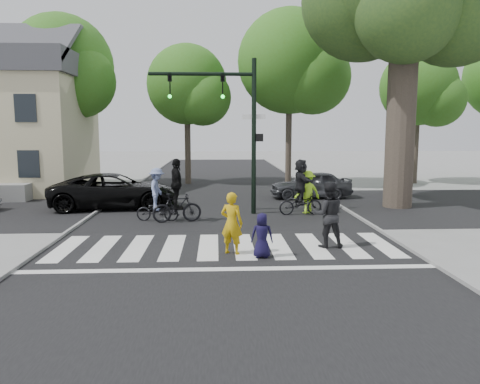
{
  "coord_description": "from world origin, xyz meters",
  "views": [
    {
      "loc": [
        -0.26,
        -11.99,
        3.3
      ],
      "look_at": [
        0.5,
        3.0,
        1.3
      ],
      "focal_mm": 35.0,
      "sensor_mm": 36.0,
      "label": 1
    }
  ],
  "objects_px": {
    "traffic_signal": "(232,114)",
    "pedestrian_woman": "(232,223)",
    "cyclist_mid": "(177,196)",
    "car_suv": "(115,191)",
    "cyclist_left": "(157,198)",
    "pedestrian_adult": "(328,215)",
    "car_grey": "(311,185)",
    "pedestrian_child": "(262,235)",
    "cyclist_right": "(301,190)"
  },
  "relations": [
    {
      "from": "pedestrian_woman",
      "to": "car_grey",
      "type": "xyz_separation_m",
      "value": [
        4.16,
        10.09,
        -0.17
      ]
    },
    {
      "from": "pedestrian_child",
      "to": "cyclist_mid",
      "type": "bearing_deg",
      "value": -57.57
    },
    {
      "from": "pedestrian_woman",
      "to": "cyclist_right",
      "type": "relative_size",
      "value": 0.77
    },
    {
      "from": "car_suv",
      "to": "pedestrian_woman",
      "type": "bearing_deg",
      "value": -154.53
    },
    {
      "from": "car_grey",
      "to": "pedestrian_adult",
      "type": "bearing_deg",
      "value": -11.18
    },
    {
      "from": "pedestrian_adult",
      "to": "pedestrian_woman",
      "type": "bearing_deg",
      "value": 15.08
    },
    {
      "from": "pedestrian_child",
      "to": "cyclist_left",
      "type": "height_order",
      "value": "cyclist_left"
    },
    {
      "from": "pedestrian_child",
      "to": "car_grey",
      "type": "distance_m",
      "value": 11.04
    },
    {
      "from": "car_suv",
      "to": "car_grey",
      "type": "relative_size",
      "value": 1.37
    },
    {
      "from": "pedestrian_child",
      "to": "cyclist_mid",
      "type": "xyz_separation_m",
      "value": [
        -2.59,
        4.84,
        0.35
      ]
    },
    {
      "from": "cyclist_mid",
      "to": "pedestrian_woman",
      "type": "bearing_deg",
      "value": -67.66
    },
    {
      "from": "pedestrian_woman",
      "to": "pedestrian_adult",
      "type": "bearing_deg",
      "value": -143.57
    },
    {
      "from": "pedestrian_child",
      "to": "cyclist_mid",
      "type": "height_order",
      "value": "cyclist_mid"
    },
    {
      "from": "pedestrian_adult",
      "to": "cyclist_right",
      "type": "height_order",
      "value": "cyclist_right"
    },
    {
      "from": "pedestrian_adult",
      "to": "cyclist_left",
      "type": "relative_size",
      "value": 0.96
    },
    {
      "from": "traffic_signal",
      "to": "pedestrian_adult",
      "type": "relative_size",
      "value": 3.22
    },
    {
      "from": "pedestrian_woman",
      "to": "cyclist_mid",
      "type": "distance_m",
      "value": 4.79
    },
    {
      "from": "traffic_signal",
      "to": "pedestrian_adult",
      "type": "xyz_separation_m",
      "value": [
        2.51,
        -5.39,
        -2.97
      ]
    },
    {
      "from": "cyclist_right",
      "to": "car_suv",
      "type": "height_order",
      "value": "cyclist_right"
    },
    {
      "from": "cyclist_left",
      "to": "car_grey",
      "type": "height_order",
      "value": "cyclist_left"
    },
    {
      "from": "car_suv",
      "to": "pedestrian_child",
      "type": "bearing_deg",
      "value": -151.93
    },
    {
      "from": "cyclist_mid",
      "to": "car_suv",
      "type": "distance_m",
      "value": 4.27
    },
    {
      "from": "pedestrian_child",
      "to": "pedestrian_adult",
      "type": "distance_m",
      "value": 2.23
    },
    {
      "from": "cyclist_mid",
      "to": "cyclist_right",
      "type": "xyz_separation_m",
      "value": [
        4.69,
        1.25,
        0.03
      ]
    },
    {
      "from": "pedestrian_woman",
      "to": "pedestrian_child",
      "type": "xyz_separation_m",
      "value": [
        0.77,
        -0.41,
        -0.25
      ]
    },
    {
      "from": "cyclist_right",
      "to": "car_grey",
      "type": "height_order",
      "value": "cyclist_right"
    },
    {
      "from": "pedestrian_child",
      "to": "car_suv",
      "type": "height_order",
      "value": "car_suv"
    },
    {
      "from": "cyclist_right",
      "to": "car_suv",
      "type": "distance_m",
      "value": 7.79
    },
    {
      "from": "traffic_signal",
      "to": "pedestrian_woman",
      "type": "distance_m",
      "value": 6.73
    },
    {
      "from": "pedestrian_adult",
      "to": "car_suv",
      "type": "xyz_separation_m",
      "value": [
        -7.4,
        7.0,
        -0.19
      ]
    },
    {
      "from": "traffic_signal",
      "to": "cyclist_left",
      "type": "relative_size",
      "value": 3.09
    },
    {
      "from": "cyclist_left",
      "to": "pedestrian_adult",
      "type": "bearing_deg",
      "value": -37.72
    },
    {
      "from": "cyclist_mid",
      "to": "car_grey",
      "type": "distance_m",
      "value": 8.24
    },
    {
      "from": "cyclist_left",
      "to": "cyclist_right",
      "type": "distance_m",
      "value": 5.52
    },
    {
      "from": "pedestrian_child",
      "to": "car_grey",
      "type": "height_order",
      "value": "car_grey"
    },
    {
      "from": "traffic_signal",
      "to": "cyclist_right",
      "type": "relative_size",
      "value": 2.76
    },
    {
      "from": "traffic_signal",
      "to": "car_grey",
      "type": "relative_size",
      "value": 1.54
    },
    {
      "from": "cyclist_right",
      "to": "car_suv",
      "type": "bearing_deg",
      "value": 165.78
    },
    {
      "from": "pedestrian_child",
      "to": "cyclist_mid",
      "type": "relative_size",
      "value": 0.52
    },
    {
      "from": "cyclist_right",
      "to": "pedestrian_adult",
      "type": "bearing_deg",
      "value": -91.63
    },
    {
      "from": "pedestrian_child",
      "to": "car_suv",
      "type": "xyz_separation_m",
      "value": [
        -5.44,
        8.01,
        0.15
      ]
    },
    {
      "from": "pedestrian_adult",
      "to": "cyclist_right",
      "type": "distance_m",
      "value": 5.09
    },
    {
      "from": "pedestrian_adult",
      "to": "car_suv",
      "type": "relative_size",
      "value": 0.35
    },
    {
      "from": "pedestrian_child",
      "to": "car_suv",
      "type": "relative_size",
      "value": 0.22
    },
    {
      "from": "cyclist_mid",
      "to": "car_suv",
      "type": "relative_size",
      "value": 0.43
    },
    {
      "from": "pedestrian_adult",
      "to": "traffic_signal",
      "type": "bearing_deg",
      "value": -62.26
    },
    {
      "from": "pedestrian_woman",
      "to": "pedestrian_child",
      "type": "bearing_deg",
      "value": 175.92
    },
    {
      "from": "pedestrian_woman",
      "to": "cyclist_mid",
      "type": "height_order",
      "value": "cyclist_mid"
    },
    {
      "from": "traffic_signal",
      "to": "cyclist_mid",
      "type": "height_order",
      "value": "traffic_signal"
    },
    {
      "from": "cyclist_left",
      "to": "cyclist_right",
      "type": "height_order",
      "value": "cyclist_right"
    }
  ]
}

